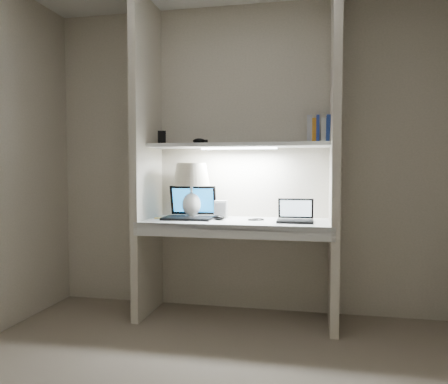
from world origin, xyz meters
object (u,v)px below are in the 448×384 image
(laptop_main, at_px, (190,211))
(laptop_netbook, at_px, (295,216))
(speaker, at_px, (221,209))
(table_lamp, at_px, (191,181))
(book_row, at_px, (320,130))

(laptop_main, relative_size, laptop_netbook, 1.47)
(speaker, bearing_deg, table_lamp, -169.64)
(speaker, distance_m, book_row, 0.99)
(laptop_netbook, distance_m, speaker, 0.61)
(book_row, bearing_deg, laptop_main, -174.84)
(table_lamp, relative_size, laptop_main, 1.12)
(laptop_main, height_order, laptop_netbook, laptop_main)
(laptop_main, distance_m, laptop_netbook, 0.84)
(table_lamp, xyz_separation_m, laptop_main, (-0.01, -0.01, -0.24))
(table_lamp, height_order, laptop_netbook, table_lamp)
(table_lamp, xyz_separation_m, book_row, (1.00, 0.08, 0.40))
(table_lamp, distance_m, book_row, 1.08)
(table_lamp, relative_size, book_row, 2.11)
(book_row, bearing_deg, table_lamp, -175.33)
(book_row, bearing_deg, speaker, -177.77)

